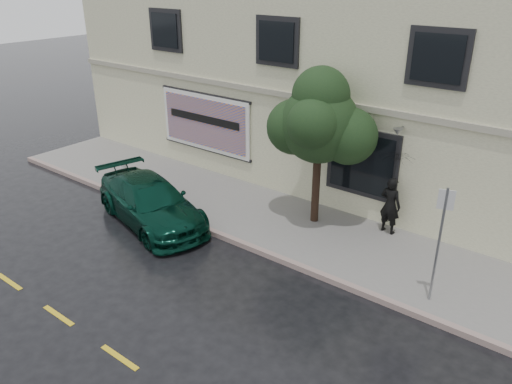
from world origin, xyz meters
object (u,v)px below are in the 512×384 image
Objects in this scene: fire_hydrant at (124,173)px; pedestrian at (390,205)px; street_tree at (319,124)px; car at (151,202)px.

pedestrian is at bearing 24.20° from fire_hydrant.
street_tree reaches higher than fire_hydrant.
pedestrian is at bearing -44.09° from car.
pedestrian reaches higher than fire_hydrant.
car is 5.65m from street_tree.
pedestrian is 9.33m from fire_hydrant.
street_tree reaches higher than pedestrian.
street_tree is (4.09, 2.96, 2.52)m from car.
street_tree reaches higher than car.
street_tree is 7.59m from fire_hydrant.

